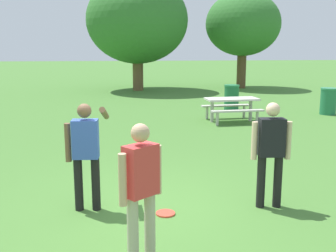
# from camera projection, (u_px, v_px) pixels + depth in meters

# --- Properties ---
(ground_plane) EXTENTS (120.00, 120.00, 0.00)m
(ground_plane) POSITION_uv_depth(u_px,v_px,m) (142.00, 210.00, 6.27)
(ground_plane) COLOR #447530
(person_thrower) EXTENTS (0.65, 0.67, 1.64)m
(person_thrower) POSITION_uv_depth(u_px,v_px,m) (86.00, 149.00, 6.10)
(person_thrower) COLOR black
(person_thrower) RESTS_ON ground
(person_catcher) EXTENTS (0.61, 0.25, 1.64)m
(person_catcher) POSITION_uv_depth(u_px,v_px,m) (271.00, 148.00, 6.20)
(person_catcher) COLOR black
(person_catcher) RESTS_ON ground
(person_bystander) EXTENTS (0.50, 0.42, 1.64)m
(person_bystander) POSITION_uv_depth(u_px,v_px,m) (141.00, 185.00, 4.58)
(person_bystander) COLOR #B7AD93
(person_bystander) RESTS_ON ground
(frisbee) EXTENTS (0.29, 0.29, 0.03)m
(frisbee) POSITION_uv_depth(u_px,v_px,m) (165.00, 213.00, 6.10)
(frisbee) COLOR #E04733
(frisbee) RESTS_ON ground
(picnic_table_near) EXTENTS (1.80, 1.54, 0.77)m
(picnic_table_near) POSITION_uv_depth(u_px,v_px,m) (232.00, 104.00, 13.41)
(picnic_table_near) COLOR beige
(picnic_table_near) RESTS_ON ground
(trash_can_beside_table) EXTENTS (0.59, 0.59, 0.96)m
(trash_can_beside_table) POSITION_uv_depth(u_px,v_px,m) (232.00, 97.00, 15.91)
(trash_can_beside_table) COLOR #1E663D
(trash_can_beside_table) RESTS_ON ground
(trash_can_further_along) EXTENTS (0.59, 0.59, 0.96)m
(trash_can_further_along) POSITION_uv_depth(u_px,v_px,m) (328.00, 101.00, 14.78)
(trash_can_further_along) COLOR #237047
(trash_can_further_along) RESTS_ON ground
(tree_broad_center) EXTENTS (5.49, 5.49, 6.12)m
(tree_broad_center) POSITION_uv_depth(u_px,v_px,m) (137.00, 20.00, 22.08)
(tree_broad_center) COLOR brown
(tree_broad_center) RESTS_ON ground
(tree_far_right) EXTENTS (4.25, 4.25, 5.46)m
(tree_far_right) POSITION_uv_depth(u_px,v_px,m) (243.00, 24.00, 23.29)
(tree_far_right) COLOR brown
(tree_far_right) RESTS_ON ground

